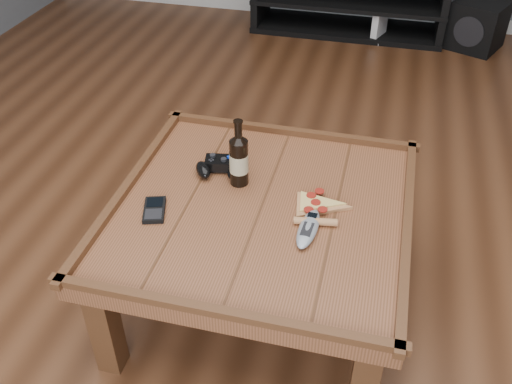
% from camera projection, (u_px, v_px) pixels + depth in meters
% --- Properties ---
extents(ground, '(6.00, 6.00, 0.00)m').
position_uv_depth(ground, '(261.00, 296.00, 2.22)').
color(ground, '#3F2212').
rests_on(ground, ground).
extents(baseboard, '(5.00, 0.02, 0.10)m').
position_uv_depth(baseboard, '(350.00, 13.00, 4.48)').
color(baseboard, silver).
rests_on(baseboard, ground).
extents(coffee_table, '(1.03, 1.03, 0.48)m').
position_uv_depth(coffee_table, '(261.00, 220.00, 1.98)').
color(coffee_table, '#563018').
rests_on(coffee_table, ground).
extents(beer_bottle, '(0.07, 0.07, 0.26)m').
position_uv_depth(beer_bottle, '(239.00, 159.00, 1.99)').
color(beer_bottle, black).
rests_on(beer_bottle, coffee_table).
extents(game_controller, '(0.20, 0.15, 0.05)m').
position_uv_depth(game_controller, '(220.00, 167.00, 2.08)').
color(game_controller, black).
rests_on(game_controller, coffee_table).
extents(pizza_slice, '(0.19, 0.28, 0.03)m').
position_uv_depth(pizza_slice, '(316.00, 207.00, 1.93)').
color(pizza_slice, tan).
rests_on(pizza_slice, coffee_table).
extents(smartphone, '(0.10, 0.14, 0.02)m').
position_uv_depth(smartphone, '(154.00, 210.00, 1.92)').
color(smartphone, black).
rests_on(smartphone, coffee_table).
extents(remote_control, '(0.07, 0.20, 0.03)m').
position_uv_depth(remote_control, '(308.00, 229.00, 1.83)').
color(remote_control, gray).
rests_on(remote_control, coffee_table).
extents(subwoofer, '(0.44, 0.44, 0.33)m').
position_uv_depth(subwoofer, '(477.00, 25.00, 3.99)').
color(subwoofer, black).
rests_on(subwoofer, ground).
extents(game_console, '(0.17, 0.22, 0.24)m').
position_uv_depth(game_console, '(379.00, 26.00, 4.12)').
color(game_console, gray).
rests_on(game_console, ground).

